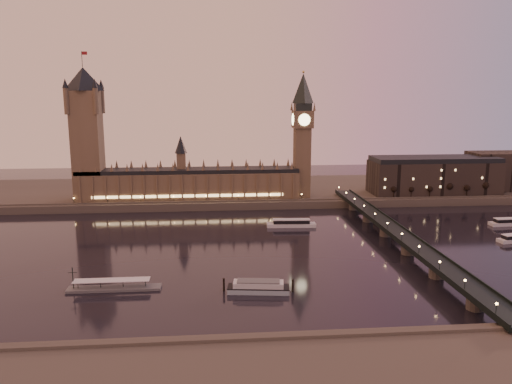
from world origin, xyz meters
TOP-DOWN VIEW (x-y plane):
  - ground at (0.00, 0.00)m, footprint 700.00×700.00m
  - far_embankment at (30.00, 165.00)m, footprint 560.00×130.00m
  - palace_of_westminster at (-40.12, 120.99)m, footprint 180.00×26.62m
  - victoria_tower at (-120.00, 121.00)m, footprint 31.68×31.68m
  - big_ben at (53.99, 120.99)m, footprint 17.68×17.68m
  - westminster_bridge at (91.61, 0.00)m, footprint 13.20×260.00m
  - city_block at (194.94, 130.93)m, footprint 155.00×45.00m
  - bare_tree_0 at (128.81, 109.00)m, footprint 5.22×5.22m
  - bare_tree_1 at (145.12, 109.00)m, footprint 5.22×5.22m
  - bare_tree_2 at (161.44, 109.00)m, footprint 5.22×5.22m
  - bare_tree_3 at (177.76, 109.00)m, footprint 5.22×5.22m
  - bare_tree_4 at (194.07, 109.00)m, footprint 5.22×5.22m
  - bare_tree_5 at (210.39, 109.00)m, footprint 5.22×5.22m
  - cruise_boat_a at (34.03, 47.25)m, footprint 34.41×9.29m
  - cruise_boat_b at (188.65, 37.98)m, footprint 28.40×8.29m
  - moored_barge at (0.40, -67.94)m, footprint 33.25×11.72m
  - pontoon_pier at (-67.92, -59.06)m, footprint 43.94×7.32m

SIDE VIEW (x-z plane):
  - ground at x=0.00m, z-range 0.00..0.00m
  - pontoon_pier at x=-67.92m, z-range -4.60..7.12m
  - cruise_boat_b at x=188.65m, z-range -0.31..4.88m
  - cruise_boat_a at x=34.03m, z-range -0.32..5.12m
  - moored_barge at x=0.40m, z-range -0.48..5.66m
  - far_embankment at x=30.00m, z-range 0.00..6.00m
  - westminster_bridge at x=91.61m, z-range -2.13..13.17m
  - bare_tree_0 at x=128.81m, z-range 8.59..19.20m
  - bare_tree_1 at x=145.12m, z-range 8.59..19.20m
  - bare_tree_2 at x=161.44m, z-range 8.59..19.20m
  - bare_tree_3 at x=177.76m, z-range 8.59..19.20m
  - bare_tree_4 at x=194.07m, z-range 8.59..19.20m
  - bare_tree_5 at x=210.39m, z-range 8.59..19.20m
  - palace_of_westminster at x=-40.12m, z-range -4.29..47.71m
  - city_block at x=194.94m, z-range 5.24..39.24m
  - big_ben at x=53.99m, z-range 11.95..115.95m
  - victoria_tower at x=-120.00m, z-range 6.79..124.79m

